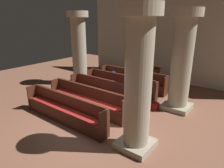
{
  "coord_description": "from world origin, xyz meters",
  "views": [
    {
      "loc": [
        4.25,
        -4.46,
        3.36
      ],
      "look_at": [
        -0.55,
        1.79,
        0.75
      ],
      "focal_mm": 32.0,
      "sensor_mm": 36.0,
      "label": 1
    }
  ],
  "objects_px": {
    "pew_row_0": "(132,79)",
    "pew_row_1": "(120,84)",
    "pew_row_2": "(105,90)",
    "hymn_book": "(113,72)",
    "kneeler_box_red": "(153,106)",
    "pew_row_4": "(64,108)",
    "pillar_far_side": "(79,48)",
    "pillar_aisle_rear": "(138,80)",
    "pillar_aisle_side": "(182,60)",
    "lectern": "(156,78)",
    "pew_row_3": "(86,98)"
  },
  "relations": [
    {
      "from": "hymn_book",
      "to": "pillar_aisle_side",
      "type": "bearing_deg",
      "value": -1.55
    },
    {
      "from": "pew_row_2",
      "to": "hymn_book",
      "type": "xyz_separation_m",
      "value": [
        -0.51,
        1.27,
        0.44
      ]
    },
    {
      "from": "pillar_far_side",
      "to": "pew_row_3",
      "type": "bearing_deg",
      "value": -40.17
    },
    {
      "from": "pew_row_2",
      "to": "pew_row_3",
      "type": "distance_m",
      "value": 1.07
    },
    {
      "from": "pew_row_4",
      "to": "pillar_far_side",
      "type": "bearing_deg",
      "value": 128.56
    },
    {
      "from": "pew_row_1",
      "to": "pillar_aisle_side",
      "type": "xyz_separation_m",
      "value": [
        2.67,
        0.1,
        1.43
      ]
    },
    {
      "from": "pillar_far_side",
      "to": "lectern",
      "type": "relative_size",
      "value": 3.41
    },
    {
      "from": "pew_row_1",
      "to": "kneeler_box_red",
      "type": "bearing_deg",
      "value": -14.26
    },
    {
      "from": "pew_row_3",
      "to": "pew_row_4",
      "type": "xyz_separation_m",
      "value": [
        0.0,
        -1.07,
        0.0
      ]
    },
    {
      "from": "hymn_book",
      "to": "pew_row_2",
      "type": "bearing_deg",
      "value": -67.88
    },
    {
      "from": "pew_row_1",
      "to": "kneeler_box_red",
      "type": "height_order",
      "value": "pew_row_1"
    },
    {
      "from": "pew_row_2",
      "to": "hymn_book",
      "type": "bearing_deg",
      "value": 112.12
    },
    {
      "from": "pew_row_0",
      "to": "pew_row_2",
      "type": "relative_size",
      "value": 1.0
    },
    {
      "from": "pew_row_3",
      "to": "pillar_aisle_rear",
      "type": "bearing_deg",
      "value": -17.39
    },
    {
      "from": "pillar_aisle_side",
      "to": "pillar_aisle_rear",
      "type": "height_order",
      "value": "same"
    },
    {
      "from": "pew_row_0",
      "to": "pew_row_3",
      "type": "relative_size",
      "value": 1.0
    },
    {
      "from": "pew_row_0",
      "to": "pew_row_1",
      "type": "relative_size",
      "value": 1.0
    },
    {
      "from": "pew_row_3",
      "to": "pillar_far_side",
      "type": "distance_m",
      "value": 3.72
    },
    {
      "from": "pillar_aisle_rear",
      "to": "pew_row_4",
      "type": "bearing_deg",
      "value": -174.9
    },
    {
      "from": "pew_row_2",
      "to": "pew_row_1",
      "type": "bearing_deg",
      "value": 90.0
    },
    {
      "from": "pillar_aisle_side",
      "to": "pillar_far_side",
      "type": "relative_size",
      "value": 1.0
    },
    {
      "from": "pillar_aisle_side",
      "to": "pew_row_2",
      "type": "bearing_deg",
      "value": -156.17
    },
    {
      "from": "pillar_far_side",
      "to": "lectern",
      "type": "bearing_deg",
      "value": 29.91
    },
    {
      "from": "pew_row_1",
      "to": "lectern",
      "type": "relative_size",
      "value": 3.35
    },
    {
      "from": "hymn_book",
      "to": "pillar_aisle_rear",
      "type": "bearing_deg",
      "value": -44.93
    },
    {
      "from": "lectern",
      "to": "pillar_aisle_rear",
      "type": "bearing_deg",
      "value": -69.65
    },
    {
      "from": "pew_row_0",
      "to": "pillar_aisle_rear",
      "type": "distance_m",
      "value": 5.07
    },
    {
      "from": "pew_row_1",
      "to": "pillar_aisle_side",
      "type": "relative_size",
      "value": 0.98
    },
    {
      "from": "pew_row_0",
      "to": "pew_row_1",
      "type": "bearing_deg",
      "value": -90.0
    },
    {
      "from": "pillar_far_side",
      "to": "pillar_aisle_side",
      "type": "bearing_deg",
      "value": 0.45
    },
    {
      "from": "pillar_aisle_rear",
      "to": "pew_row_3",
      "type": "bearing_deg",
      "value": 162.61
    },
    {
      "from": "lectern",
      "to": "kneeler_box_red",
      "type": "height_order",
      "value": "lectern"
    },
    {
      "from": "pillar_aisle_side",
      "to": "hymn_book",
      "type": "height_order",
      "value": "pillar_aisle_side"
    },
    {
      "from": "pillar_aisle_rear",
      "to": "lectern",
      "type": "relative_size",
      "value": 3.41
    },
    {
      "from": "pew_row_2",
      "to": "pew_row_3",
      "type": "height_order",
      "value": "same"
    },
    {
      "from": "pillar_far_side",
      "to": "kneeler_box_red",
      "type": "xyz_separation_m",
      "value": [
        4.58,
        -0.56,
        -1.79
      ]
    },
    {
      "from": "lectern",
      "to": "pew_row_2",
      "type": "bearing_deg",
      "value": -104.57
    },
    {
      "from": "lectern",
      "to": "kneeler_box_red",
      "type": "relative_size",
      "value": 2.83
    },
    {
      "from": "hymn_book",
      "to": "kneeler_box_red",
      "type": "height_order",
      "value": "hymn_book"
    },
    {
      "from": "pew_row_4",
      "to": "pillar_far_side",
      "type": "relative_size",
      "value": 0.98
    },
    {
      "from": "pew_row_3",
      "to": "kneeler_box_red",
      "type": "relative_size",
      "value": 9.48
    },
    {
      "from": "pew_row_1",
      "to": "pew_row_3",
      "type": "relative_size",
      "value": 1.0
    },
    {
      "from": "pew_row_1",
      "to": "pew_row_4",
      "type": "height_order",
      "value": "same"
    },
    {
      "from": "kneeler_box_red",
      "to": "lectern",
      "type": "bearing_deg",
      "value": 114.45
    },
    {
      "from": "pew_row_0",
      "to": "kneeler_box_red",
      "type": "distance_m",
      "value": 2.54
    },
    {
      "from": "pillar_aisle_rear",
      "to": "kneeler_box_red",
      "type": "relative_size",
      "value": 9.67
    },
    {
      "from": "pillar_aisle_rear",
      "to": "lectern",
      "type": "height_order",
      "value": "pillar_aisle_rear"
    },
    {
      "from": "pew_row_2",
      "to": "kneeler_box_red",
      "type": "distance_m",
      "value": 2.07
    },
    {
      "from": "hymn_book",
      "to": "lectern",
      "type": "bearing_deg",
      "value": 54.36
    },
    {
      "from": "pew_row_1",
      "to": "pew_row_4",
      "type": "distance_m",
      "value": 3.22
    }
  ]
}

